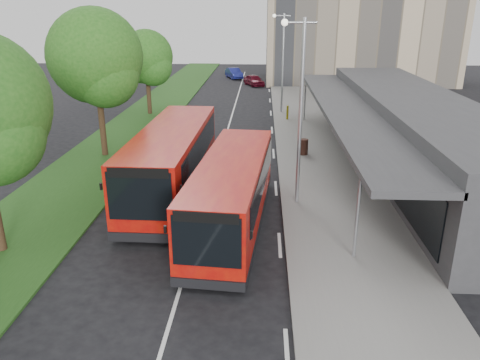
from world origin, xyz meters
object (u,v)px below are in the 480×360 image
object	(u,v)px
litter_bin	(304,147)
car_far	(234,73)
bus_second	(172,161)
tree_mid	(96,62)
bus_main	(232,193)
tree_far	(147,60)
lamp_post_far	(282,57)
car_near	(254,80)
bollard	(287,112)
lamp_post_near	(299,102)

from	to	relation	value
litter_bin	car_far	size ratio (longest dim) A/B	0.24
bus_second	car_far	xyz separation A→B (m)	(0.54, 40.24, -0.98)
tree_mid	bus_main	distance (m)	13.32
tree_far	lamp_post_far	distance (m)	11.17
tree_far	lamp_post_far	bearing A→B (deg)	4.87
lamp_post_far	car_near	world-z (taller)	lamp_post_far
tree_far	bus_main	world-z (taller)	tree_far
litter_bin	bollard	distance (m)	9.62
tree_far	lamp_post_far	xyz separation A→B (m)	(11.13, 0.95, 0.21)
bus_second	lamp_post_near	bearing A→B (deg)	-9.66
tree_far	bus_second	size ratio (longest dim) A/B	0.61
tree_far	bollard	xyz separation A→B (m)	(11.58, -2.00, -3.81)
bollard	car_near	xyz separation A→B (m)	(-3.03, 18.37, -0.06)
tree_mid	lamp_post_near	xyz separation A→B (m)	(11.13, -7.05, -0.87)
lamp_post_far	bus_main	size ratio (longest dim) A/B	0.78
car_near	bus_main	bearing A→B (deg)	-113.19
lamp_post_near	litter_bin	size ratio (longest dim) A/B	8.53
bus_main	car_near	xyz separation A→B (m)	(0.16, 37.86, -0.83)
litter_bin	bollard	xyz separation A→B (m)	(-0.53, 9.60, 0.08)
bus_main	car_far	world-z (taller)	bus_main
bus_main	litter_bin	distance (m)	10.59
lamp_post_near	litter_bin	xyz separation A→B (m)	(0.98, 7.45, -4.10)
bus_second	car_near	size ratio (longest dim) A/B	3.04
tree_mid	litter_bin	distance (m)	13.10
bus_second	tree_far	bearing A→B (deg)	107.96
lamp_post_near	litter_bin	world-z (taller)	lamp_post_near
tree_mid	bollard	xyz separation A→B (m)	(11.58, 10.00, -4.89)
tree_far	car_near	size ratio (longest dim) A/B	1.87
litter_bin	bollard	bearing A→B (deg)	93.15
lamp_post_near	car_far	distance (m)	41.91
litter_bin	lamp_post_far	bearing A→B (deg)	94.47
lamp_post_far	bollard	world-z (taller)	lamp_post_far
litter_bin	bollard	world-z (taller)	bollard
bollard	car_near	size ratio (longest dim) A/B	0.29
lamp_post_far	bus_second	distance (m)	19.98
tree_mid	litter_bin	size ratio (longest dim) A/B	9.23
bus_second	tree_mid	bearing A→B (deg)	133.39
bus_main	bollard	world-z (taller)	bus_main
lamp_post_near	car_near	xyz separation A→B (m)	(-2.58, 35.42, -4.08)
bus_second	bollard	bearing A→B (deg)	69.95
tree_mid	car_far	world-z (taller)	tree_mid
tree_far	bus_second	distance (m)	18.91
tree_mid	lamp_post_far	size ratio (longest dim) A/B	1.08
tree_mid	bus_second	xyz separation A→B (m)	(5.32, -5.91, -3.95)
bus_main	bus_second	distance (m)	4.72
tree_mid	lamp_post_near	size ratio (longest dim) A/B	1.08
lamp_post_far	bus_main	xyz separation A→B (m)	(-2.73, -22.44, -3.25)
car_near	car_far	size ratio (longest dim) A/B	0.94
litter_bin	car_near	xyz separation A→B (m)	(-3.56, 27.97, 0.02)
tree_mid	car_near	distance (m)	30.04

